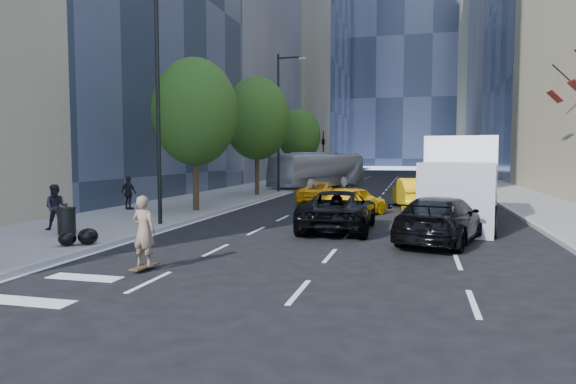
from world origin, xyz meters
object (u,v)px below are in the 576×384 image
(black_sedan_lincoln, at_px, (339,210))
(city_bus, at_px, (319,170))
(box_truck, at_px, (462,180))
(black_sedan_mercedes, at_px, (442,220))
(trash_can, at_px, (67,222))
(skateboarder, at_px, (144,236))

(black_sedan_lincoln, distance_m, city_bus, 24.51)
(city_bus, height_order, box_truck, box_truck)
(black_sedan_lincoln, relative_size, black_sedan_mercedes, 1.04)
(trash_can, bearing_deg, black_sedan_mercedes, 10.45)
(black_sedan_mercedes, distance_m, box_truck, 5.17)
(skateboarder, xyz_separation_m, box_truck, (8.41, 10.99, 0.96))
(city_bus, bearing_deg, black_sedan_lincoln, -53.88)
(box_truck, bearing_deg, trash_can, -143.80)
(black_sedan_mercedes, relative_size, city_bus, 0.48)
(black_sedan_lincoln, distance_m, black_sedan_mercedes, 4.19)
(black_sedan_lincoln, height_order, box_truck, box_truck)
(black_sedan_lincoln, bearing_deg, city_bus, -78.35)
(city_bus, distance_m, trash_can, 28.41)
(black_sedan_lincoln, relative_size, trash_can, 6.20)
(city_bus, bearing_deg, trash_can, -73.47)
(black_sedan_lincoln, height_order, city_bus, city_bus)
(city_bus, xyz_separation_m, box_truck, (10.01, -20.92, 0.31))
(black_sedan_mercedes, distance_m, trash_can, 12.72)
(black_sedan_mercedes, height_order, city_bus, city_bus)
(black_sedan_lincoln, bearing_deg, box_truck, -148.38)
(black_sedan_mercedes, xyz_separation_m, box_truck, (1.01, 4.95, 1.08))
(skateboarder, bearing_deg, black_sedan_mercedes, -133.25)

